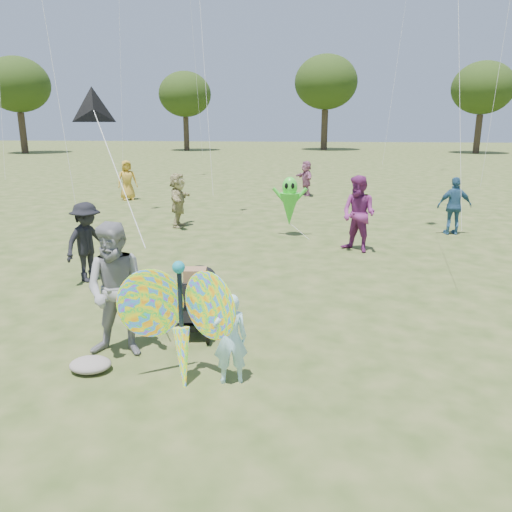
{
  "coord_description": "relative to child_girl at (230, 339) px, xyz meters",
  "views": [
    {
      "loc": [
        0.69,
        -6.48,
        3.27
      ],
      "look_at": [
        -0.2,
        1.5,
        1.1
      ],
      "focal_mm": 35.0,
      "sensor_mm": 36.0,
      "label": 1
    }
  ],
  "objects": [
    {
      "name": "ground",
      "position": [
        0.28,
        0.72,
        -0.6
      ],
      "size": [
        160.0,
        160.0,
        0.0
      ],
      "primitive_type": "plane",
      "color": "#51592B",
      "rests_on": "ground"
    },
    {
      "name": "child_girl",
      "position": [
        0.0,
        0.0,
        0.0
      ],
      "size": [
        0.5,
        0.4,
        1.21
      ],
      "primitive_type": "imported",
      "rotation": [
        0.0,
        0.0,
        3.41
      ],
      "color": "#B1EEFB",
      "rests_on": "ground"
    },
    {
      "name": "adult_man",
      "position": [
        -1.69,
        0.62,
        0.37
      ],
      "size": [
        0.96,
        0.76,
        1.95
      ],
      "primitive_type": "imported",
      "rotation": [
        0.0,
        0.0,
        0.02
      ],
      "color": "gray",
      "rests_on": "ground"
    },
    {
      "name": "grey_bag",
      "position": [
        -1.94,
        0.08,
        -0.52
      ],
      "size": [
        0.56,
        0.46,
        0.18
      ],
      "primitive_type": "ellipsoid",
      "color": "gray",
      "rests_on": "ground"
    },
    {
      "name": "crowd_b",
      "position": [
        -3.65,
        3.89,
        0.23
      ],
      "size": [
        1.03,
        1.25,
        1.68
      ],
      "primitive_type": "imported",
      "rotation": [
        0.0,
        0.0,
        1.12
      ],
      "color": "black",
      "rests_on": "ground"
    },
    {
      "name": "crowd_c",
      "position": [
        5.19,
        9.42,
        0.25
      ],
      "size": [
        1.04,
        0.51,
        1.71
      ],
      "primitive_type": "imported",
      "rotation": [
        0.0,
        0.0,
        3.24
      ],
      "color": "#2F5C81",
      "rests_on": "ground"
    },
    {
      "name": "crowd_d",
      "position": [
        -3.24,
        9.6,
        0.25
      ],
      "size": [
        0.61,
        1.62,
        1.72
      ],
      "primitive_type": "imported",
      "rotation": [
        0.0,
        0.0,
        1.63
      ],
      "color": "tan",
      "rests_on": "ground"
    },
    {
      "name": "crowd_e",
      "position": [
        2.19,
        7.05,
        0.38
      ],
      "size": [
        1.21,
        1.18,
        1.96
      ],
      "primitive_type": "imported",
      "rotation": [
        0.0,
        0.0,
        5.6
      ],
      "color": "#7F2A6F",
      "rests_on": "ground"
    },
    {
      "name": "crowd_g",
      "position": [
        -6.89,
        14.92,
        0.24
      ],
      "size": [
        0.98,
        0.89,
        1.69
      ],
      "primitive_type": "imported",
      "rotation": [
        0.0,
        0.0,
        0.54
      ],
      "color": "gold",
      "rests_on": "ground"
    },
    {
      "name": "crowd_j",
      "position": [
        0.71,
        17.13,
        0.18
      ],
      "size": [
        1.03,
        1.52,
        1.57
      ],
      "primitive_type": "imported",
      "rotation": [
        0.0,
        0.0,
        5.15
      ],
      "color": "#9E5A7B",
      "rests_on": "ground"
    },
    {
      "name": "jogging_stroller",
      "position": [
        -0.77,
        1.5,
        0.01
      ],
      "size": [
        0.57,
        1.08,
        1.09
      ],
      "rotation": [
        0.0,
        0.0,
        0.13
      ],
      "color": "black",
      "rests_on": "ground"
    },
    {
      "name": "butterfly_kite",
      "position": [
        -0.63,
        -0.02,
        0.21
      ],
      "size": [
        1.74,
        0.75,
        1.81
      ],
      "color": "#FF4D28",
      "rests_on": "ground"
    },
    {
      "name": "delta_kite_rig",
      "position": [
        -2.77,
        2.74,
        2.84
      ],
      "size": [
        1.94,
        2.37,
        2.3
      ],
      "color": "black",
      "rests_on": "ground"
    },
    {
      "name": "alien_kite",
      "position": [
        0.35,
        8.65,
        0.37
      ],
      "size": [
        1.12,
        0.69,
        1.74
      ],
      "color": "#3FDC33",
      "rests_on": "ground"
    },
    {
      "name": "tree_line",
      "position": [
        3.95,
        45.71,
        6.26
      ],
      "size": [
        91.78,
        33.6,
        10.79
      ],
      "color": "#3A2D21",
      "rests_on": "ground"
    }
  ]
}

